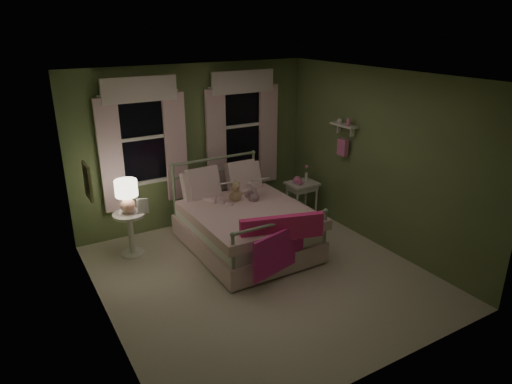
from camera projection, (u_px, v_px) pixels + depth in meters
room_shell at (262, 184)px, 5.66m from camera, size 4.20×4.20×4.20m
bed at (244, 224)px, 6.75m from camera, size 1.58×2.04×1.18m
pink_throw at (283, 236)px, 5.84m from camera, size 1.09×0.43×0.71m
child_left at (213, 184)px, 6.76m from camera, size 0.31×0.27×0.73m
child_right at (246, 177)px, 7.02m from camera, size 0.42×0.36×0.76m
book_left at (221, 187)px, 6.55m from camera, size 0.21×0.13×0.26m
book_right at (254, 183)px, 6.83m from camera, size 0.20×0.12×0.26m
teddy_bear at (235, 193)px, 6.82m from camera, size 0.24×0.20×0.32m
nightstand_left at (130, 228)px, 6.52m from camera, size 0.46×0.46×0.65m
table_lamp at (127, 193)px, 6.34m from camera, size 0.31×0.31×0.48m
book_nightstand at (137, 213)px, 6.42m from camera, size 0.23×0.27×0.02m
nightstand_right at (302, 188)px, 7.70m from camera, size 0.50×0.40×0.64m
pink_toy at (298, 180)px, 7.59m from camera, size 0.14×0.20×0.14m
bud_vase at (306, 173)px, 7.71m from camera, size 0.06×0.06×0.28m
window_left at (143, 134)px, 6.78m from camera, size 1.34×0.13×1.96m
window_right at (242, 122)px, 7.59m from camera, size 1.34×0.13×1.96m
wall_shelf at (343, 136)px, 7.06m from camera, size 0.15×0.50×0.60m
framed_picture at (88, 181)px, 5.15m from camera, size 0.03×0.32×0.42m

